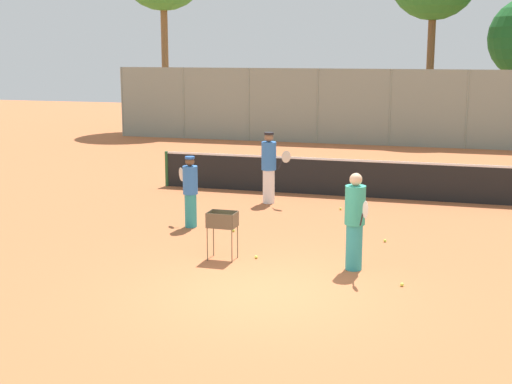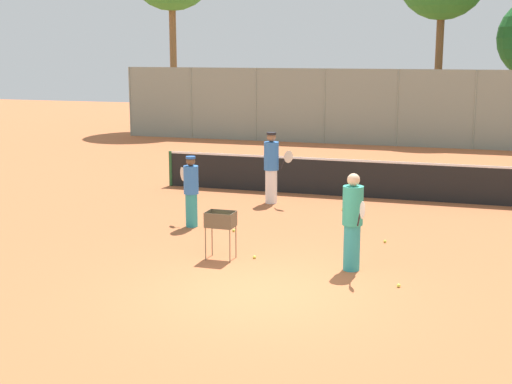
{
  "view_description": "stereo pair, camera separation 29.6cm",
  "coord_description": "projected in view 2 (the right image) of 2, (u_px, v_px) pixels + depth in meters",
  "views": [
    {
      "loc": [
        3.16,
        -11.26,
        4.09
      ],
      "look_at": [
        -1.22,
        3.57,
        1.0
      ],
      "focal_mm": 50.0,
      "sensor_mm": 36.0,
      "label": 1
    },
    {
      "loc": [
        3.44,
        -11.18,
        4.09
      ],
      "look_at": [
        -1.22,
        3.57,
        1.0
      ],
      "focal_mm": 50.0,
      "sensor_mm": 36.0,
      "label": 2
    }
  ],
  "objects": [
    {
      "name": "tennis_net",
      "position": [
        350.0,
        177.0,
        20.12
      ],
      "size": [
        11.13,
        0.1,
        1.07
      ],
      "color": "#26592D",
      "rests_on": "ground_plane"
    },
    {
      "name": "ground_plane",
      "position": [
        261.0,
        292.0,
        12.27
      ],
      "size": [
        80.0,
        80.0,
        0.0
      ],
      "primitive_type": "plane",
      "color": "#B26038"
    },
    {
      "name": "back_fence",
      "position": [
        397.0,
        108.0,
        30.51
      ],
      "size": [
        25.52,
        0.08,
        3.3
      ],
      "color": "gray",
      "rests_on": "ground_plane"
    },
    {
      "name": "tennis_ball_0",
      "position": [
        254.0,
        257.0,
        14.21
      ],
      "size": [
        0.07,
        0.07,
        0.07
      ],
      "primitive_type": "sphere",
      "color": "#D1E54C",
      "rests_on": "ground_plane"
    },
    {
      "name": "player_yellow_shirt",
      "position": [
        271.0,
        167.0,
        19.19
      ],
      "size": [
        0.92,
        0.49,
        1.93
      ],
      "rotation": [
        0.0,
        0.0,
        5.92
      ],
      "color": "white",
      "rests_on": "ground_plane"
    },
    {
      "name": "ball_cart",
      "position": [
        221.0,
        223.0,
        14.06
      ],
      "size": [
        0.56,
        0.41,
        0.96
      ],
      "color": "brown",
      "rests_on": "ground_plane"
    },
    {
      "name": "player_red_cap",
      "position": [
        191.0,
        190.0,
        16.64
      ],
      "size": [
        0.7,
        0.7,
        1.67
      ],
      "rotation": [
        0.0,
        0.0,
        2.36
      ],
      "color": "teal",
      "rests_on": "ground_plane"
    },
    {
      "name": "tennis_ball_5",
      "position": [
        343.0,
        209.0,
        18.48
      ],
      "size": [
        0.07,
        0.07,
        0.07
      ],
      "primitive_type": "sphere",
      "color": "#D1E54C",
      "rests_on": "ground_plane"
    },
    {
      "name": "tennis_ball_3",
      "position": [
        399.0,
        285.0,
        12.49
      ],
      "size": [
        0.07,
        0.07,
        0.07
      ],
      "primitive_type": "sphere",
      "color": "#D1E54C",
      "rests_on": "ground_plane"
    },
    {
      "name": "player_white_outfit",
      "position": [
        353.0,
        221.0,
        13.29
      ],
      "size": [
        0.56,
        0.87,
        1.86
      ],
      "rotation": [
        0.0,
        0.0,
        5.19
      ],
      "color": "teal",
      "rests_on": "ground_plane"
    },
    {
      "name": "tennis_ball_4",
      "position": [
        385.0,
        241.0,
        15.38
      ],
      "size": [
        0.07,
        0.07,
        0.07
      ],
      "primitive_type": "sphere",
      "color": "#D1E54C",
      "rests_on": "ground_plane"
    },
    {
      "name": "tennis_ball_1",
      "position": [
        234.0,
        230.0,
        16.31
      ],
      "size": [
        0.07,
        0.07,
        0.07
      ],
      "primitive_type": "sphere",
      "color": "#D1E54C",
      "rests_on": "ground_plane"
    }
  ]
}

